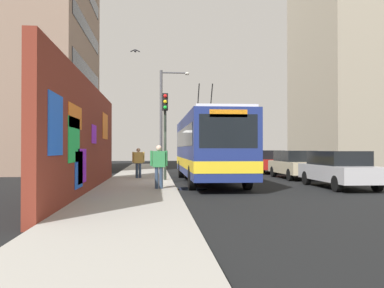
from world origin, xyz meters
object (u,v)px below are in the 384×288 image
at_px(pedestrian_at_curb, 159,163).
at_px(city_bus, 208,145).
at_px(parked_car_champagne, 295,164).
at_px(parked_car_red, 268,161).
at_px(traffic_light, 165,122).
at_px(street_lamp, 164,113).
at_px(parked_car_silver, 338,168).
at_px(pedestrian_midblock, 138,161).

bearing_deg(pedestrian_at_curb, city_bus, -29.16).
bearing_deg(parked_car_champagne, parked_car_red, 0.00).
xyz_separation_m(city_bus, parked_car_champagne, (2.32, -5.20, -1.01)).
relative_size(parked_car_red, traffic_light, 1.12).
xyz_separation_m(traffic_light, street_lamp, (6.86, -0.12, 0.99)).
bearing_deg(traffic_light, pedestrian_at_curb, 175.59).
distance_m(parked_car_silver, pedestrian_midblock, 9.94).
bearing_deg(parked_car_champagne, parked_car_silver, 180.00).
distance_m(city_bus, parked_car_red, 9.59).
bearing_deg(pedestrian_midblock, street_lamp, -15.72).
distance_m(city_bus, traffic_light, 2.45).
xyz_separation_m(pedestrian_midblock, street_lamp, (5.27, -1.48, 2.95)).
xyz_separation_m(city_bus, pedestrian_midblock, (1.54, 3.51, -0.78)).
xyz_separation_m(parked_car_silver, parked_car_champagne, (5.56, -0.00, -0.00)).
bearing_deg(pedestrian_at_curb, traffic_light, -4.41).
xyz_separation_m(parked_car_silver, street_lamp, (10.04, 7.23, 3.17)).
bearing_deg(parked_car_champagne, pedestrian_midblock, 95.16).
bearing_deg(pedestrian_midblock, traffic_light, -139.42).
distance_m(parked_car_champagne, parked_car_red, 5.67).
height_order(parked_car_red, pedestrian_at_curb, pedestrian_at_curb).
height_order(city_bus, parked_car_champagne, city_bus).
bearing_deg(parked_car_champagne, traffic_light, 107.93).
relative_size(city_bus, parked_car_champagne, 2.44).
bearing_deg(parked_car_silver, city_bus, 58.07).
distance_m(parked_car_silver, pedestrian_at_curb, 7.79).
distance_m(parked_car_champagne, traffic_light, 8.03).
relative_size(city_bus, street_lamp, 1.70).
bearing_deg(city_bus, parked_car_champagne, -65.93).
bearing_deg(parked_car_silver, street_lamp, 35.75).
relative_size(city_bus, parked_car_red, 2.38).
xyz_separation_m(parked_car_red, pedestrian_midblock, (-6.46, 8.71, 0.22)).
distance_m(city_bus, street_lamp, 7.42).
bearing_deg(pedestrian_midblock, parked_car_silver, -118.73).
relative_size(pedestrian_midblock, pedestrian_at_curb, 0.94).
height_order(pedestrian_at_curb, street_lamp, street_lamp).
distance_m(parked_car_red, street_lamp, 7.98).
relative_size(pedestrian_midblock, street_lamp, 0.23).
height_order(city_bus, pedestrian_at_curb, city_bus).
distance_m(parked_car_red, traffic_light, 11.11).
bearing_deg(traffic_light, pedestrian_midblock, 40.58).
bearing_deg(pedestrian_at_curb, pedestrian_midblock, 9.68).
bearing_deg(parked_car_red, traffic_light, 137.59).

